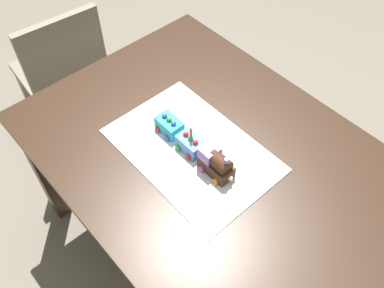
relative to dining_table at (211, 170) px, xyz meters
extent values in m
plane|color=gray|center=(0.00, 0.00, -0.63)|extent=(8.00, 8.00, 0.00)
cube|color=#382316|center=(0.00, 0.00, 0.09)|extent=(1.40, 1.00, 0.03)
cube|color=#382316|center=(0.64, -0.44, -0.28)|extent=(0.07, 0.07, 0.71)
cube|color=#382316|center=(0.64, 0.44, -0.28)|extent=(0.07, 0.07, 0.71)
cube|color=gray|center=(1.10, 0.06, -0.19)|extent=(0.43, 0.43, 0.04)
cube|color=gray|center=(0.92, 0.08, 0.03)|extent=(0.07, 0.40, 0.40)
cube|color=gray|center=(1.26, -0.12, -0.42)|extent=(0.04, 0.04, 0.42)
cube|color=gray|center=(1.28, 0.22, -0.42)|extent=(0.04, 0.04, 0.42)
cube|color=gray|center=(0.92, -0.09, -0.42)|extent=(0.04, 0.04, 0.42)
cube|color=gray|center=(0.94, 0.25, -0.42)|extent=(0.04, 0.04, 0.42)
cube|color=silver|center=(0.06, 0.05, 0.11)|extent=(0.60, 0.40, 0.00)
cube|color=#472816|center=(-0.07, 0.05, 0.14)|extent=(0.12, 0.06, 0.05)
cylinder|color=#472816|center=(-0.08, 0.05, 0.18)|extent=(0.08, 0.05, 0.05)
cube|color=#AD84E0|center=(-0.03, 0.05, 0.18)|extent=(0.06, 0.06, 0.04)
cylinder|color=#AD84E0|center=(-0.11, 0.05, 0.21)|extent=(0.02, 0.02, 0.03)
sphere|color=#F4EFCC|center=(-0.14, 0.05, 0.14)|extent=(0.02, 0.02, 0.02)
cylinder|color=#4C59D8|center=(-0.10, 0.01, 0.12)|extent=(0.02, 0.01, 0.02)
cylinder|color=#D84CB2|center=(-0.03, 0.01, 0.12)|extent=(0.02, 0.01, 0.02)
cylinder|color=orange|center=(-0.10, 0.08, 0.12)|extent=(0.02, 0.01, 0.02)
cylinder|color=#D84CB2|center=(-0.03, 0.08, 0.12)|extent=(0.02, 0.01, 0.02)
cube|color=#669EEA|center=(0.06, 0.05, 0.14)|extent=(0.10, 0.06, 0.06)
cylinder|color=red|center=(0.03, 0.01, 0.12)|extent=(0.02, 0.01, 0.02)
cylinder|color=red|center=(0.09, 0.01, 0.12)|extent=(0.02, 0.01, 0.02)
cylinder|color=red|center=(0.03, 0.08, 0.12)|extent=(0.02, 0.01, 0.02)
cylinder|color=green|center=(0.09, 0.08, 0.12)|extent=(0.02, 0.01, 0.02)
sphere|color=red|center=(0.09, 0.05, 0.17)|extent=(0.02, 0.02, 0.02)
sphere|color=red|center=(0.04, 0.05, 0.17)|extent=(0.02, 0.02, 0.02)
sphere|color=green|center=(0.06, 0.05, 0.17)|extent=(0.02, 0.02, 0.02)
cube|color=#38B7C6|center=(0.18, 0.05, 0.14)|extent=(0.10, 0.06, 0.06)
cylinder|color=yellow|center=(0.15, 0.01, 0.12)|extent=(0.02, 0.01, 0.02)
cylinder|color=yellow|center=(0.21, 0.01, 0.12)|extent=(0.02, 0.01, 0.02)
cylinder|color=#4C59D8|center=(0.15, 0.08, 0.12)|extent=(0.02, 0.01, 0.02)
cylinder|color=red|center=(0.21, 0.08, 0.12)|extent=(0.02, 0.01, 0.02)
sphere|color=#4C59D8|center=(0.16, 0.05, 0.17)|extent=(0.02, 0.02, 0.02)
sphere|color=green|center=(0.18, 0.05, 0.17)|extent=(0.02, 0.02, 0.02)
sphere|color=#4C59D8|center=(0.21, 0.05, 0.17)|extent=(0.02, 0.02, 0.02)
cylinder|color=#F24C59|center=(0.06, 0.05, 0.20)|extent=(0.01, 0.01, 0.04)
cone|color=yellow|center=(0.06, 0.05, 0.23)|extent=(0.01, 0.01, 0.01)
camera|label=1|loc=(-0.62, 0.66, 1.29)|focal=38.71mm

